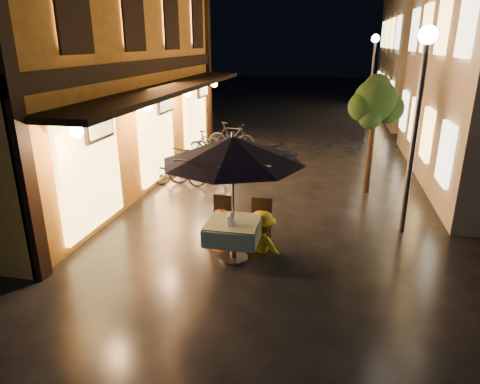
% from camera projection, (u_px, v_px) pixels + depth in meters
% --- Properties ---
extents(ground, '(90.00, 90.00, 0.00)m').
position_uv_depth(ground, '(250.00, 260.00, 8.13)').
color(ground, black).
rests_on(ground, ground).
extents(west_building, '(5.90, 11.40, 7.40)m').
position_uv_depth(west_building, '(74.00, 50.00, 11.72)').
color(west_building, orange).
rests_on(west_building, ground).
extents(east_building_far, '(7.30, 10.30, 7.30)m').
position_uv_depth(east_building_far, '(459.00, 47.00, 22.01)').
color(east_building_far, '#A29182').
rests_on(east_building_far, ground).
extents(street_tree, '(1.43, 1.20, 3.15)m').
position_uv_depth(street_tree, '(376.00, 104.00, 11.00)').
color(street_tree, black).
rests_on(street_tree, ground).
extents(streetlamp_near, '(0.36, 0.36, 4.23)m').
position_uv_depth(streetlamp_near, '(420.00, 96.00, 8.41)').
color(streetlamp_near, '#59595E').
rests_on(streetlamp_near, ground).
extents(streetlamp_far, '(0.36, 0.36, 4.23)m').
position_uv_depth(streetlamp_far, '(373.00, 65.00, 19.47)').
color(streetlamp_far, '#59595E').
rests_on(streetlamp_far, ground).
extents(cafe_table, '(0.99, 0.99, 0.78)m').
position_uv_depth(cafe_table, '(233.00, 231.00, 8.00)').
color(cafe_table, '#59595E').
rests_on(cafe_table, ground).
extents(patio_umbrella, '(2.59, 2.59, 2.46)m').
position_uv_depth(patio_umbrella, '(233.00, 149.00, 7.48)').
color(patio_umbrella, '#59595E').
rests_on(patio_umbrella, ground).
extents(cafe_chair_left, '(0.42, 0.42, 0.97)m').
position_uv_depth(cafe_chair_left, '(222.00, 217.00, 8.77)').
color(cafe_chair_left, black).
rests_on(cafe_chair_left, ground).
extents(cafe_chair_right, '(0.42, 0.42, 0.97)m').
position_uv_depth(cafe_chair_right, '(261.00, 220.00, 8.61)').
color(cafe_chair_right, black).
rests_on(cafe_chair_right, ground).
extents(table_lantern, '(0.16, 0.16, 0.25)m').
position_uv_depth(table_lantern, '(231.00, 218.00, 7.73)').
color(table_lantern, white).
rests_on(table_lantern, cafe_table).
extents(person_orange, '(0.87, 0.76, 1.54)m').
position_uv_depth(person_orange, '(220.00, 210.00, 8.48)').
color(person_orange, '#DA5B0E').
rests_on(person_orange, ground).
extents(person_yellow, '(1.13, 0.82, 1.58)m').
position_uv_depth(person_yellow, '(262.00, 213.00, 8.31)').
color(person_yellow, gold).
rests_on(person_yellow, ground).
extents(bicycle_0, '(1.63, 0.63, 0.84)m').
position_uv_depth(bicycle_0, '(179.00, 172.00, 12.18)').
color(bicycle_0, black).
rests_on(bicycle_0, ground).
extents(bicycle_1, '(1.78, 1.05, 1.03)m').
position_uv_depth(bicycle_1, '(197.00, 166.00, 12.38)').
color(bicycle_1, black).
rests_on(bicycle_1, ground).
extents(bicycle_2, '(2.03, 1.27, 1.00)m').
position_uv_depth(bicycle_2, '(214.00, 153.00, 13.93)').
color(bicycle_2, black).
rests_on(bicycle_2, ground).
extents(bicycle_3, '(1.91, 1.14, 1.11)m').
position_uv_depth(bicycle_3, '(210.00, 147.00, 14.40)').
color(bicycle_3, black).
rests_on(bicycle_3, ground).
extents(bicycle_4, '(1.68, 0.64, 0.87)m').
position_uv_depth(bicycle_4, '(215.00, 144.00, 15.33)').
color(bicycle_4, black).
rests_on(bicycle_4, ground).
extents(bicycle_5, '(1.89, 0.76, 1.11)m').
position_uv_depth(bicycle_5, '(232.00, 137.00, 15.91)').
color(bicycle_5, black).
rests_on(bicycle_5, ground).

